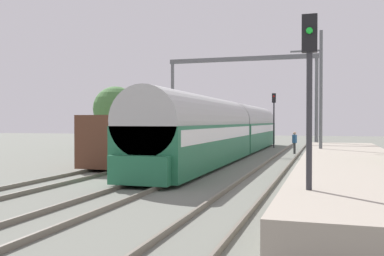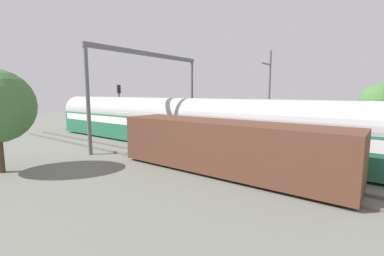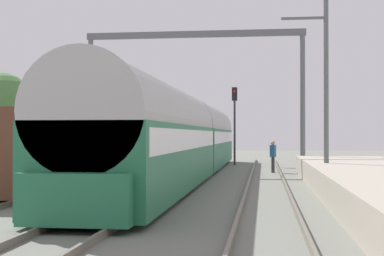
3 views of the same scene
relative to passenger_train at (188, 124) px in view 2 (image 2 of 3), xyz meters
name	(u,v)px [view 2 (image 2 of 3)]	position (x,y,z in m)	size (l,w,h in m)	color
ground	(367,177)	(0.00, -12.04, -1.97)	(120.00, 120.00, 0.00)	slate
track_far_west	(358,199)	(-3.99, -12.04, -1.89)	(1.51, 60.00, 0.16)	#6B6357
track_west	(367,175)	(0.00, -12.04, -1.89)	(1.52, 60.00, 0.16)	#6B6357
track_east	(373,160)	(3.99, -12.04, -1.89)	(1.51, 60.00, 0.16)	#6B6357
platform	(346,142)	(7.80, -10.04, -1.52)	(4.40, 28.00, 0.90)	#A39989
passenger_train	(188,124)	(0.00, 0.00, 0.00)	(2.93, 32.85, 3.82)	#236B47
freight_car	(225,147)	(-3.99, -5.70, -0.50)	(2.80, 13.00, 2.70)	#563323
person_crossing	(187,127)	(4.36, 3.51, -0.94)	(0.35, 0.45, 1.73)	#343434
railway_signal_far	(119,102)	(1.92, 11.07, 1.38)	(0.36, 0.30, 5.24)	#2D2D33
catenary_gantry	(150,79)	(0.00, 4.20, 3.65)	(12.37, 0.28, 7.86)	slate
catenary_pole_east_mid	(269,96)	(6.34, -4.03, 2.18)	(1.90, 0.20, 8.00)	slate
tree_east_background	(382,104)	(12.02, -11.97, 1.43)	(3.71, 3.71, 5.27)	#4C3826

